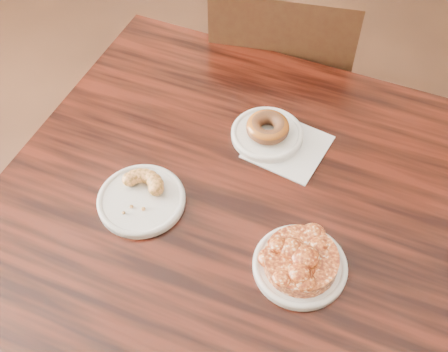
% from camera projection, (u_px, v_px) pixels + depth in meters
% --- Properties ---
extents(cafe_table, '(1.12, 1.12, 0.75)m').
position_uv_depth(cafe_table, '(231.00, 289.00, 1.43)').
color(cafe_table, black).
rests_on(cafe_table, floor).
extents(chair_far, '(0.43, 0.43, 0.90)m').
position_uv_depth(chair_far, '(281.00, 90.00, 1.78)').
color(chair_far, black).
rests_on(chair_far, floor).
extents(napkin, '(0.20, 0.20, 0.00)m').
position_uv_depth(napkin, '(288.00, 147.00, 1.23)').
color(napkin, silver).
rests_on(napkin, cafe_table).
extents(plate_donut, '(0.16, 0.16, 0.01)m').
position_uv_depth(plate_donut, '(267.00, 134.00, 1.24)').
color(plate_donut, white).
rests_on(plate_donut, napkin).
extents(plate_cruller, '(0.18, 0.18, 0.01)m').
position_uv_depth(plate_cruller, '(141.00, 200.00, 1.14)').
color(plate_cruller, silver).
rests_on(plate_cruller, cafe_table).
extents(plate_fritter, '(0.18, 0.18, 0.01)m').
position_uv_depth(plate_fritter, '(300.00, 266.00, 1.04)').
color(plate_fritter, white).
rests_on(plate_fritter, cafe_table).
extents(glazed_donut, '(0.10, 0.10, 0.03)m').
position_uv_depth(glazed_donut, '(268.00, 127.00, 1.22)').
color(glazed_donut, brown).
rests_on(glazed_donut, plate_donut).
extents(apple_fritter, '(0.18, 0.18, 0.05)m').
position_uv_depth(apple_fritter, '(301.00, 258.00, 1.02)').
color(apple_fritter, '#481307').
rests_on(apple_fritter, plate_fritter).
extents(cruller_fragment, '(0.11, 0.11, 0.03)m').
position_uv_depth(cruller_fragment, '(140.00, 194.00, 1.12)').
color(cruller_fragment, brown).
rests_on(cruller_fragment, plate_cruller).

